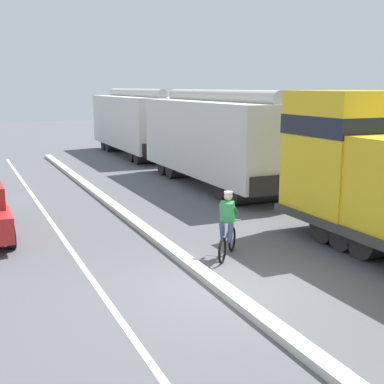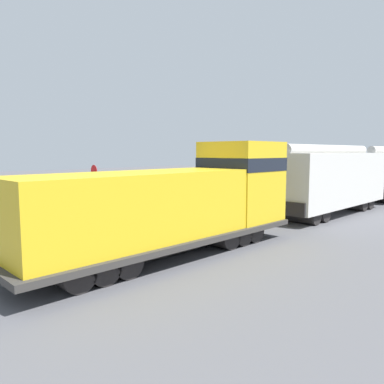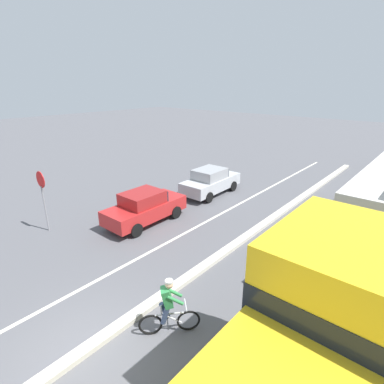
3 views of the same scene
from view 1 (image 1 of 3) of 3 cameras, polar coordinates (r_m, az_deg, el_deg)
name	(u,v)px [view 1 (image 1 of 3)]	position (r m, az deg, el deg)	size (l,w,h in m)	color
ground_plane	(220,290)	(11.73, 3.06, -10.41)	(120.00, 120.00, 0.00)	#56565B
median_curb	(136,223)	(17.02, -6.00, -3.27)	(0.36, 36.00, 0.16)	beige
lane_stripe	(59,233)	(16.51, -13.98, -4.28)	(0.14, 36.00, 0.01)	silver
hopper_car_lead	(217,139)	(23.27, 2.65, 5.67)	(2.90, 10.60, 4.18)	silver
hopper_car_middle	(136,123)	(34.04, -6.04, 7.37)	(2.90, 10.60, 4.18)	silver
cyclist	(227,226)	(13.64, 3.80, -3.68)	(1.17, 1.33, 1.71)	black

